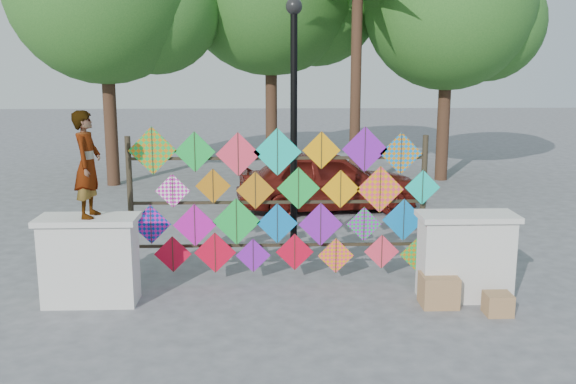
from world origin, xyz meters
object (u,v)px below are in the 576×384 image
(kite_rack, at_px, (284,204))
(lamppost, at_px, (294,105))
(sedan, at_px, (327,180))
(vendor_woman, at_px, (88,164))

(kite_rack, xyz_separation_m, lamppost, (0.21, 1.27, 1.45))
(lamppost, bearing_deg, sedan, 75.42)
(kite_rack, bearing_deg, vendor_woman, -161.17)
(kite_rack, bearing_deg, sedan, 76.72)
(sedan, bearing_deg, kite_rack, 160.66)
(lamppost, bearing_deg, kite_rack, -99.49)
(sedan, bearing_deg, lamppost, 159.36)
(kite_rack, height_order, sedan, kite_rack)
(kite_rack, height_order, lamppost, lamppost)
(sedan, bearing_deg, vendor_woman, 140.19)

